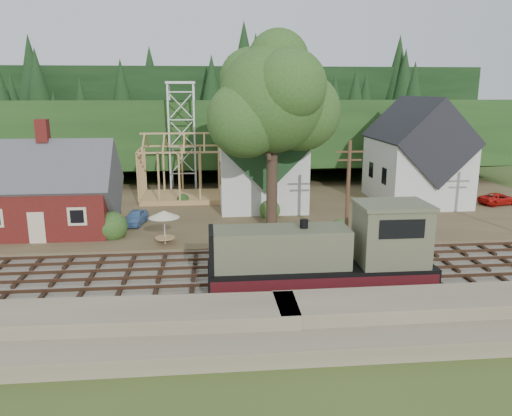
{
  "coord_description": "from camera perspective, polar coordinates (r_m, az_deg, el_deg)",
  "views": [
    {
      "loc": [
        -3.13,
        -29.74,
        11.53
      ],
      "look_at": [
        0.31,
        6.0,
        3.0
      ],
      "focal_mm": 35.0,
      "sensor_mm": 36.0,
      "label": 1
    }
  ],
  "objects": [
    {
      "name": "lattice_tower",
      "position": [
        57.83,
        -8.53,
        11.74
      ],
      "size": [
        3.2,
        3.2,
        12.12
      ],
      "color": "silver",
      "rests_on": "village_flat"
    },
    {
      "name": "locomotive",
      "position": [
        29.12,
        8.45,
        -5.39
      ],
      "size": [
        12.82,
        3.21,
        5.11
      ],
      "color": "black",
      "rests_on": "railroad_bed"
    },
    {
      "name": "railroad_bed",
      "position": [
        32.02,
        0.47,
        -7.59
      ],
      "size": [
        64.0,
        11.0,
        0.16
      ],
      "primitive_type": "cube",
      "color": "#726B5B",
      "rests_on": "ground"
    },
    {
      "name": "car_blue",
      "position": [
        43.83,
        -13.59,
        -1.03
      ],
      "size": [
        2.04,
        3.8,
        1.23
      ],
      "primitive_type": "imported",
      "rotation": [
        0.0,
        0.0,
        -0.17
      ],
      "color": "#5C8AC5",
      "rests_on": "village_flat"
    },
    {
      "name": "farmhouse",
      "position": [
        53.54,
        17.88,
        5.57
      ],
      "size": [
        8.4,
        10.8,
        10.6
      ],
      "color": "silver",
      "rests_on": "village_flat"
    },
    {
      "name": "depot",
      "position": [
        43.52,
        -22.6,
        1.31
      ],
      "size": [
        10.8,
        7.41,
        9.0
      ],
      "color": "#521512",
      "rests_on": "village_flat"
    },
    {
      "name": "embankment",
      "position": [
        24.37,
        2.62,
        -14.89
      ],
      "size": [
        64.0,
        5.0,
        1.6
      ],
      "primitive_type": "cube",
      "color": "#7F7259",
      "rests_on": "ground"
    },
    {
      "name": "car_red",
      "position": [
        55.66,
        26.03,
        0.96
      ],
      "size": [
        4.45,
        2.78,
        1.15
      ],
      "primitive_type": "imported",
      "rotation": [
        0.0,
        0.0,
        1.8
      ],
      "color": "red",
      "rests_on": "village_flat"
    },
    {
      "name": "telegraph_pole_near",
      "position": [
        37.1,
        10.46,
        1.82
      ],
      "size": [
        2.2,
        0.28,
        8.0
      ],
      "color": "#4C331E",
      "rests_on": "ground"
    },
    {
      "name": "hillside",
      "position": [
        72.72,
        -2.98,
        4.22
      ],
      "size": [
        70.0,
        28.96,
        12.74
      ],
      "primitive_type": "cube",
      "rotation": [
        -0.17,
        0.0,
        0.0
      ],
      "color": "#1E3F19",
      "rests_on": "ground"
    },
    {
      "name": "patio_set",
      "position": [
        37.46,
        -10.46,
        -0.86
      ],
      "size": [
        2.28,
        2.28,
        2.54
      ],
      "color": "silver",
      "rests_on": "village_flat"
    },
    {
      "name": "church",
      "position": [
        50.09,
        0.42,
        6.08
      ],
      "size": [
        8.4,
        15.17,
        13.0
      ],
      "color": "silver",
      "rests_on": "village_flat"
    },
    {
      "name": "village_flat",
      "position": [
        49.17,
        -1.71,
        -0.02
      ],
      "size": [
        64.0,
        26.0,
        0.3
      ],
      "primitive_type": "cube",
      "color": "brown",
      "rests_on": "ground"
    },
    {
      "name": "ground",
      "position": [
        32.05,
        0.47,
        -7.72
      ],
      "size": [
        140.0,
        140.0,
        0.0
      ],
      "primitive_type": "plane",
      "color": "#384C1E",
      "rests_on": "ground"
    },
    {
      "name": "timber_frame",
      "position": [
        52.47,
        -8.59,
        4.15
      ],
      "size": [
        8.2,
        6.2,
        6.99
      ],
      "color": "tan",
      "rests_on": "village_flat"
    },
    {
      "name": "big_tree",
      "position": [
        40.19,
        2.11,
        11.48
      ],
      "size": [
        10.9,
        8.4,
        14.7
      ],
      "color": "#38281E",
      "rests_on": "village_flat"
    },
    {
      "name": "ridge",
      "position": [
        88.55,
        -3.45,
        5.86
      ],
      "size": [
        80.0,
        20.0,
        12.0
      ],
      "primitive_type": "cube",
      "color": "black",
      "rests_on": "ground"
    }
  ]
}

